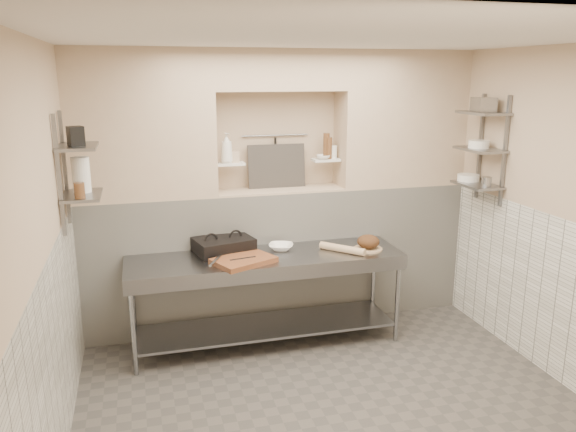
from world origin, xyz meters
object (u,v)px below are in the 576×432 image
object	(u,v)px
panini_press	(224,245)
bottle_soap	(227,148)
cutting_board	(244,260)
prep_table	(266,282)
mixing_bowl	(281,247)
bread_loaf	(368,242)
bowl_alcove	(323,157)
rolling_pin	(342,249)
jug_left	(81,175)

from	to	relation	value
panini_press	bottle_soap	size ratio (longest dim) A/B	2.04
cutting_board	prep_table	bearing A→B (deg)	29.37
mixing_bowl	bread_loaf	world-z (taller)	bread_loaf
prep_table	bowl_alcove	xyz separation A→B (m)	(0.73, 0.54, 1.09)
rolling_pin	jug_left	distance (m)	2.44
prep_table	bowl_alcove	size ratio (longest dim) A/B	18.34
cutting_board	mixing_bowl	xyz separation A→B (m)	(0.42, 0.29, 0.01)
rolling_pin	bread_loaf	size ratio (longest dim) A/B	2.15
bottle_soap	mixing_bowl	bearing A→B (deg)	-40.47
panini_press	bread_loaf	size ratio (longest dim) A/B	2.77
jug_left	prep_table	bearing A→B (deg)	2.12
prep_table	bread_loaf	size ratio (longest dim) A/B	11.93
panini_press	bottle_soap	distance (m)	0.95
prep_table	bowl_alcove	distance (m)	1.42
prep_table	rolling_pin	distance (m)	0.79
prep_table	panini_press	bearing A→B (deg)	150.57
jug_left	mixing_bowl	bearing A→B (deg)	6.88
jug_left	bread_loaf	bearing A→B (deg)	-0.06
bowl_alcove	prep_table	bearing A→B (deg)	-143.83
panini_press	bread_loaf	bearing A→B (deg)	-24.32
prep_table	mixing_bowl	distance (m)	0.37
cutting_board	jug_left	bearing A→B (deg)	176.64
bottle_soap	prep_table	bearing A→B (deg)	-63.77
rolling_pin	prep_table	bearing A→B (deg)	174.19
panini_press	cutting_board	xyz separation A→B (m)	(0.13, -0.34, -0.05)
prep_table	bottle_soap	bearing A→B (deg)	116.23
prep_table	mixing_bowl	xyz separation A→B (m)	(0.18, 0.15, 0.29)
cutting_board	mixing_bowl	bearing A→B (deg)	34.24
prep_table	mixing_bowl	world-z (taller)	mixing_bowl
cutting_board	jug_left	distance (m)	1.57
bread_loaf	bottle_soap	distance (m)	1.65
mixing_bowl	bowl_alcove	size ratio (longest dim) A/B	1.67
bottle_soap	bread_loaf	bearing A→B (deg)	-25.12
mixing_bowl	bottle_soap	size ratio (longest dim) A/B	0.80
panini_press	mixing_bowl	xyz separation A→B (m)	(0.55, -0.05, -0.04)
cutting_board	rolling_pin	size ratio (longest dim) A/B	1.12
bowl_alcove	jug_left	size ratio (longest dim) A/B	0.49
cutting_board	bottle_soap	world-z (taller)	bottle_soap
rolling_pin	jug_left	bearing A→B (deg)	179.59
bottle_soap	panini_press	bearing A→B (deg)	-107.93
panini_press	rolling_pin	size ratio (longest dim) A/B	1.29
bottle_soap	bowl_alcove	xyz separation A→B (m)	(1.00, 0.00, -0.13)
prep_table	bottle_soap	size ratio (longest dim) A/B	8.80
prep_table	rolling_pin	size ratio (longest dim) A/B	5.55
prep_table	jug_left	xyz separation A→B (m)	(-1.57, -0.06, 1.12)
jug_left	bottle_soap	bearing A→B (deg)	24.43
panini_press	bread_loaf	distance (m)	1.40
mixing_bowl	rolling_pin	distance (m)	0.60
rolling_pin	bread_loaf	xyz separation A→B (m)	(0.27, 0.01, 0.05)
rolling_pin	bottle_soap	size ratio (longest dim) A/B	1.59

